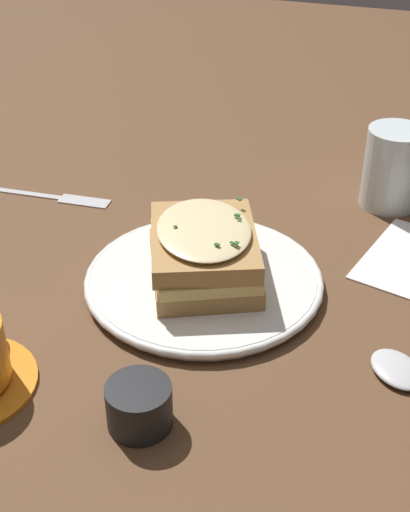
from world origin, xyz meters
TOP-DOWN VIEW (x-y plane):
  - ground_plane at (0.00, 0.00)m, footprint 2.40×2.40m
  - dinner_plate at (0.00, 0.00)m, footprint 0.25×0.25m
  - sandwich at (0.00, 0.00)m, footprint 0.17×0.15m
  - water_glass at (-0.24, 0.17)m, footprint 0.07×0.07m
  - fork at (-0.12, -0.24)m, footprint 0.03×0.17m
  - spoon at (0.08, 0.21)m, footprint 0.14×0.13m
  - condiment_pot at (0.20, 0.01)m, footprint 0.06×0.06m

SIDE VIEW (x-z plane):
  - ground_plane at x=0.00m, z-range 0.00..0.00m
  - fork at x=-0.12m, z-range 0.00..0.00m
  - spoon at x=0.08m, z-range 0.00..0.01m
  - dinner_plate at x=0.00m, z-range 0.00..0.02m
  - condiment_pot at x=0.20m, z-range 0.00..0.04m
  - sandwich at x=0.00m, z-range 0.01..0.08m
  - water_glass at x=-0.24m, z-range 0.00..0.10m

